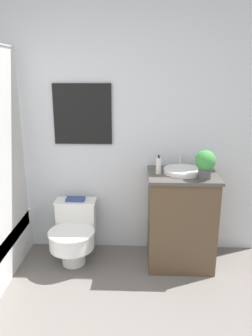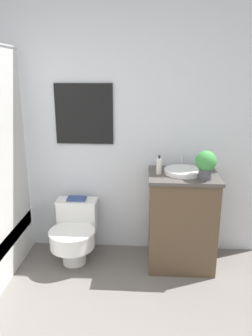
# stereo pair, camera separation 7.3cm
# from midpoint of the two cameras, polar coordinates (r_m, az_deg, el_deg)

# --- Properties ---
(wall_back) EXTENTS (3.52, 0.07, 2.50)m
(wall_back) POSITION_cam_midpoint_polar(r_m,az_deg,el_deg) (3.20, -6.75, 7.12)
(wall_back) COLOR silver
(wall_back) RESTS_ON ground_plane
(toilet) EXTENTS (0.43, 0.56, 0.56)m
(toilet) POSITION_cam_midpoint_polar(r_m,az_deg,el_deg) (3.21, -8.30, -10.93)
(toilet) COLOR white
(toilet) RESTS_ON ground_plane
(vanity) EXTENTS (0.62, 0.52, 0.89)m
(vanity) POSITION_cam_midpoint_polar(r_m,az_deg,el_deg) (3.12, 10.27, -8.84)
(vanity) COLOR brown
(vanity) RESTS_ON ground_plane
(sink) EXTENTS (0.34, 0.38, 0.13)m
(sink) POSITION_cam_midpoint_polar(r_m,az_deg,el_deg) (2.98, 10.67, -0.56)
(sink) COLOR white
(sink) RESTS_ON vanity
(soap_bottle) EXTENTS (0.05, 0.05, 0.17)m
(soap_bottle) POSITION_cam_midpoint_polar(r_m,az_deg,el_deg) (2.92, 6.49, 0.38)
(soap_bottle) COLOR silver
(soap_bottle) RESTS_ON vanity
(potted_plant) EXTENTS (0.18, 0.18, 0.25)m
(potted_plant) POSITION_cam_midpoint_polar(r_m,az_deg,el_deg) (2.82, 14.45, 0.80)
(potted_plant) COLOR #4C4C51
(potted_plant) RESTS_ON vanity
(book_on_tank) EXTENTS (0.18, 0.11, 0.02)m
(book_on_tank) POSITION_cam_midpoint_polar(r_m,az_deg,el_deg) (3.23, -7.95, -5.30)
(book_on_tank) COLOR #33477F
(book_on_tank) RESTS_ON toilet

